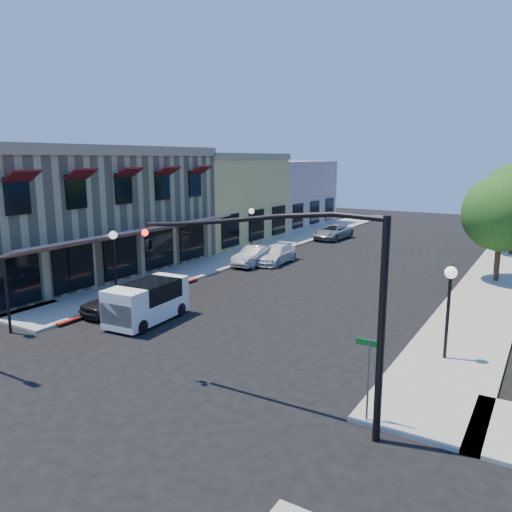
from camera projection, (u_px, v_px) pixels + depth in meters
The scene contains 20 objects.
ground at pixel (118, 391), 16.03m from camera, with size 120.00×120.00×0.00m, color black.
sidewalk_left at pixel (279, 244), 43.14m from camera, with size 3.50×50.00×0.12m, color gray.
sidewalk_right at pixel (503, 266), 34.27m from camera, with size 3.50×50.00×0.12m, color gray.
curb_red_strip at pixel (138, 300), 26.25m from camera, with size 0.25×10.00×0.06m, color maroon.
corner_brick_building at pixel (71, 211), 32.33m from camera, with size 11.77×18.20×8.10m.
yellow_stucco_building at pixel (209, 198), 44.99m from camera, with size 10.00×12.00×7.60m, color tan.
pink_stucco_building at pixel (273, 193), 55.13m from camera, with size 10.00×12.00×7.00m, color #CBA19A.
street_tree_a at pixel (502, 213), 29.24m from camera, with size 4.56×4.56×6.48m.
signal_mast_arm at pixel (306, 281), 13.53m from camera, with size 8.01×0.39×6.00m.
secondary_signal at pixel (4, 281), 20.82m from camera, with size 0.28×0.42×3.32m.
street_name_sign at pixel (369, 367), 13.75m from camera, with size 0.80×0.06×2.50m.
lamppost_left_near at pixel (114, 246), 26.53m from camera, with size 0.44×0.44×3.57m.
lamppost_left_far at pixel (251, 219), 38.29m from camera, with size 0.44×0.44×3.57m.
lamppost_right_near at pixel (450, 289), 17.92m from camera, with size 0.44×0.44×3.57m.
lamppost_right_far at pixel (498, 233), 31.36m from camera, with size 0.44×0.44×3.57m.
white_van at pixel (146, 300), 22.61m from camera, with size 2.06×4.22×1.82m.
parked_car_a at pixel (119, 299), 24.09m from camera, with size 1.54×3.82×1.30m, color black.
parked_car_b at pixel (254, 256), 34.71m from camera, with size 1.42×4.06×1.34m, color #A7A9AC.
parked_car_c at pixel (276, 254), 35.37m from camera, with size 1.79×4.41×1.28m, color silver.
parked_car_d at pixel (333, 232), 45.77m from camera, with size 2.24×4.86×1.35m, color gray.
Camera 1 is at (11.49, -10.45, 7.38)m, focal length 35.00 mm.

